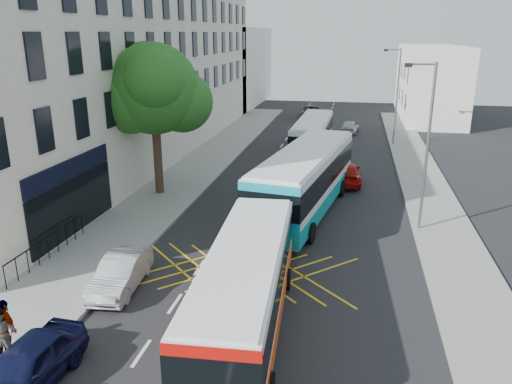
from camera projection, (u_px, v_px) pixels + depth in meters
The scene contains 20 objects.
ground at pixel (243, 366), 14.76m from camera, with size 120.00×120.00×0.00m, color black.
pavement_left at pixel (160, 193), 30.31m from camera, with size 5.00×70.00×0.15m, color gray.
pavement_right at pixel (435, 211), 27.38m from camera, with size 3.00×70.00×0.15m, color gray.
terrace_main at pixel (133, 69), 38.14m from camera, with size 8.30×45.00×13.50m.
terrace_far at pixel (230, 67), 67.18m from camera, with size 8.00×20.00×10.00m, color silver.
building_right at pixel (430, 82), 56.36m from camera, with size 6.00×18.00×8.00m, color silver.
street_tree at pixel (153, 90), 28.38m from camera, with size 6.30×5.70×8.80m.
lamp_near at pixel (426, 139), 23.42m from camera, with size 1.45×0.15×8.00m.
lamp_far at pixel (396, 92), 42.11m from camera, with size 1.45×0.15×8.00m.
railings at pixel (48, 246), 21.27m from camera, with size 0.08×5.60×1.14m, color black, non-canonical shape.
bus_near at pixel (246, 287), 16.26m from camera, with size 2.98×10.33×2.87m.
bus_mid at pixel (305, 180), 26.96m from camera, with size 4.77×12.60×3.46m.
bus_far at pixel (313, 136), 39.98m from camera, with size 2.79×10.31×2.88m.
parked_car_blue at pixel (27, 367), 13.65m from camera, with size 1.63×4.06×1.38m, color black.
parked_car_silver at pixel (121, 273), 19.05m from camera, with size 1.36×3.90×1.29m, color #9B9DA2.
red_hatchback at pixel (346, 173), 32.54m from camera, with size 1.90×4.67×1.35m, color #A30C07.
distant_car_grey at pixel (311, 112), 56.72m from camera, with size 2.42×5.24×1.46m, color #3D4145.
distant_car_silver at pixel (350, 127), 48.57m from camera, with size 1.50×3.72×1.27m, color #B4B8BC.
pedestrian_near at pixel (1, 334), 14.63m from camera, with size 0.81×0.63×1.66m, color gray.
pedestrian_far at pixel (6, 327), 14.91m from camera, with size 1.03×0.43×1.76m, color gray.
Camera 1 is at (2.79, -12.17, 9.43)m, focal length 35.00 mm.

